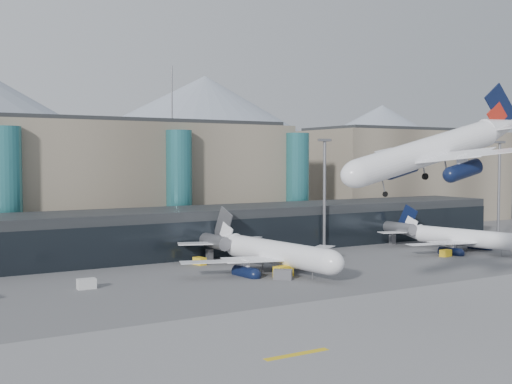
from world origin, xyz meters
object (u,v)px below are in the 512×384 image
jet_parked_right (452,232)px  veh_b (200,261)px  veh_d (301,251)px  lightmast_mid (324,187)px  hero_jet (443,142)px  lightmast_right (499,184)px  veh_a (87,284)px  jet_parked_mid (264,244)px  veh_g (291,265)px  veh_c (283,275)px  veh_e (446,253)px  veh_h (283,271)px

jet_parked_right → veh_b: size_ratio=13.51×
veh_d → veh_b: bearing=114.6°
lightmast_mid → hero_jet: 63.05m
veh_d → lightmast_right: bearing=-71.5°
veh_a → lightmast_mid: bearing=17.9°
lightmast_mid → lightmast_right: same height
lightmast_right → veh_a: 111.11m
hero_jet → jet_parked_right: 66.80m
jet_parked_mid → veh_g: bearing=-122.8°
lightmast_mid → hero_jet: size_ratio=0.80×
lightmast_right → veh_c: bearing=-166.9°
hero_jet → veh_c: size_ratio=10.10×
lightmast_mid → veh_c: lightmast_mid is taller
lightmast_right → hero_jet: hero_jet is taller
lightmast_right → veh_b: (-84.04, 3.23, -13.68)m
lightmast_right → veh_e: 38.92m
jet_parked_right → veh_d: bearing=58.1°
lightmast_mid → veh_e: size_ratio=9.75×
veh_c → veh_g: size_ratio=1.22×
hero_jet → veh_e: size_ratio=12.21×
veh_c → veh_d: size_ratio=1.11×
veh_e → veh_g: veh_g is taller
jet_parked_mid → veh_e: bearing=-106.6°
veh_c → lightmast_right: bearing=54.3°
veh_a → veh_c: (31.76, -9.30, 0.05)m
veh_c → veh_e: bearing=46.8°
lightmast_right → veh_a: size_ratio=8.68×
veh_g → jet_parked_right: bearing=42.2°
veh_d → veh_c: bearing=162.1°
lightmast_mid → veh_g: (-20.73, -17.60, -13.66)m
veh_a → veh_h: bearing=-9.9°
lightmast_mid → veh_a: (-59.92, -16.89, -13.59)m
jet_parked_right → hero_jet: bearing=118.6°
veh_g → lightmast_mid: bearing=80.0°
hero_jet → veh_e: bearing=46.8°
lightmast_mid → veh_a: lightmast_mid is taller
jet_parked_right → lightmast_right: bearing=-85.9°
lightmast_right → veh_h: size_ratio=7.38×
jet_parked_mid → veh_d: size_ratio=13.56×
lightmast_mid → veh_h: size_ratio=7.38×
veh_h → veh_a: bearing=156.9°
jet_parked_right → veh_c: jet_parked_right is taller
lightmast_mid → jet_parked_right: size_ratio=0.74×
veh_a → veh_d: bearing=16.6°
veh_d → veh_g: veh_d is taller
veh_c → veh_e: size_ratio=1.21×
jet_parked_right → veh_d: (-33.98, 11.78, -3.40)m
veh_b → veh_d: veh_d is taller
hero_jet → veh_e: (39.42, 36.18, -22.59)m
hero_jet → lightmast_right: bearing=38.6°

